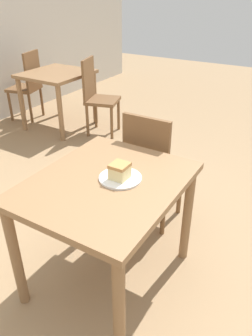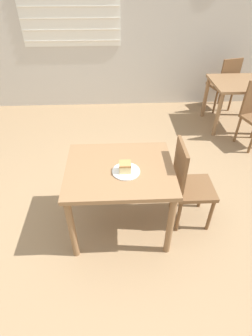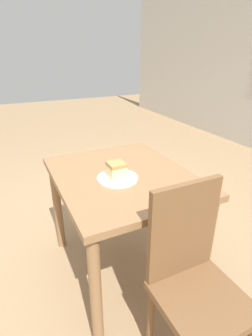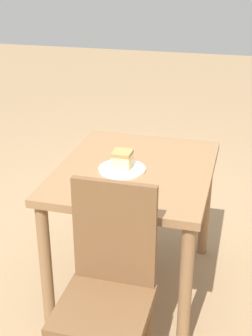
{
  "view_description": "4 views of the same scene",
  "coord_description": "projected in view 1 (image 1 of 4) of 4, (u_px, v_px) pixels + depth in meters",
  "views": [
    {
      "loc": [
        -1.13,
        -0.78,
        1.69
      ],
      "look_at": [
        0.21,
        0.02,
        0.81
      ],
      "focal_mm": 35.0,
      "sensor_mm": 36.0,
      "label": 1
    },
    {
      "loc": [
        0.1,
        -1.67,
        2.17
      ],
      "look_at": [
        0.18,
        0.02,
        0.81
      ],
      "focal_mm": 28.0,
      "sensor_mm": 36.0,
      "label": 2
    },
    {
      "loc": [
        1.43,
        -0.5,
        1.42
      ],
      "look_at": [
        0.23,
        0.08,
        0.82
      ],
      "focal_mm": 28.0,
      "sensor_mm": 36.0,
      "label": 3
    },
    {
      "loc": [
        2.27,
        0.62,
        1.74
      ],
      "look_at": [
        0.2,
        0.07,
        0.77
      ],
      "focal_mm": 50.0,
      "sensor_mm": 36.0,
      "label": 4
    }
  ],
  "objects": [
    {
      "name": "ground_plane",
      "position": [
        112.0,
        297.0,
        2.02
      ],
      "size": [
        14.0,
        14.0,
        0.0
      ],
      "primitive_type": "plane",
      "color": "#997A56"
    },
    {
      "name": "dining_table_near",
      "position": [
        107.0,
        198.0,
        1.86
      ],
      "size": [
        0.95,
        0.78,
        0.74
      ],
      "color": "olive",
      "rests_on": "ground_plane"
    },
    {
      "name": "dining_table_far",
      "position": [
        57.0,
        82.0,
        4.16
      ],
      "size": [
        0.79,
        0.74,
        0.72
      ],
      "color": "olive",
      "rests_on": "ground_plane"
    },
    {
      "name": "chair_near_window",
      "position": [
        151.0,
        168.0,
        2.43
      ],
      "size": [
        0.37,
        0.37,
        0.93
      ],
      "rotation": [
        0.0,
        0.0,
        1.57
      ],
      "color": "brown",
      "rests_on": "ground_plane"
    },
    {
      "name": "chair_far_corner",
      "position": [
        97.0,
        95.0,
        4.03
      ],
      "size": [
        0.47,
        0.47,
        0.93
      ],
      "rotation": [
        0.0,
        0.0,
        0.29
      ],
      "color": "brown",
      "rests_on": "ground_plane"
    },
    {
      "name": "chair_far_opposite",
      "position": [
        28.0,
        84.0,
        4.46
      ],
      "size": [
        0.46,
        0.46,
        0.93
      ],
      "rotation": [
        0.0,
        0.0,
        3.4
      ],
      "color": "brown",
      "rests_on": "ground_plane"
    },
    {
      "name": "plate",
      "position": [
        120.0,
        178.0,
        1.81
      ],
      "size": [
        0.24,
        0.24,
        0.01
      ],
      "color": "white",
      "rests_on": "dining_table_near"
    },
    {
      "name": "cake_slice",
      "position": [
        120.0,
        171.0,
        1.78
      ],
      "size": [
        0.1,
        0.1,
        0.09
      ],
      "color": "beige",
      "rests_on": "plate"
    }
  ]
}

